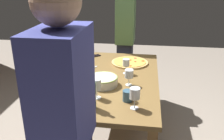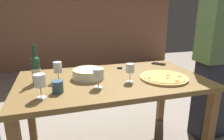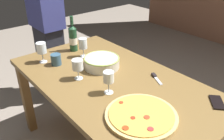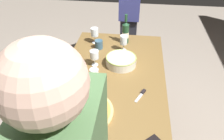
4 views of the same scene
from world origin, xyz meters
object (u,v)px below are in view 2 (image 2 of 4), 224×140
Objects in this scene: wine_glass_by_bottle at (40,82)px; wine_glass_far_right at (58,68)px; serving_bowl at (88,73)px; person_guest_left at (218,59)px; cup_amber at (58,87)px; pizza_knife at (123,68)px; dining_table at (112,88)px; cell_phone at (159,64)px; wine_glass_near_pizza at (130,69)px; wine_bottle at (36,69)px; wine_glass_far_left at (98,74)px; pizza at (164,77)px.

wine_glass_far_right is (0.12, 0.31, -0.01)m from wine_glass_by_bottle.
person_guest_left is (1.29, -0.09, 0.06)m from serving_bowl.
pizza_knife is (0.65, 0.45, -0.04)m from cup_amber.
dining_table is 0.25m from serving_bowl.
wine_glass_by_bottle reaches higher than wine_glass_far_right.
wine_glass_near_pizza is at bearing 178.17° from cell_phone.
wine_glass_by_bottle is 0.34m from wine_glass_far_right.
wine_bottle is 0.19× the size of person_guest_left.
wine_glass_far_right reaches higher than serving_bowl.
wine_glass_by_bottle is 0.15m from cup_amber.
pizza_knife is (0.35, 0.43, -0.10)m from wine_glass_far_left.
cup_amber reaches higher than dining_table.
cup_amber is at bearing -176.70° from pizza.
serving_bowl is at bearing -0.86° from wine_bottle.
serving_bowl reaches higher than dining_table.
wine_glass_by_bottle is (-0.69, -0.13, 0.00)m from wine_glass_near_pizza.
pizza is at bearing -3.00° from wine_glass_near_pizza.
wine_bottle is 1.28m from cell_phone.
serving_bowl is (-0.20, 0.06, 0.14)m from dining_table.
wine_glass_by_bottle is at bearing -111.67° from wine_glass_far_right.
wine_glass_far_right is 1.11m from cell_phone.
serving_bowl is 0.43m from wine_bottle.
wine_glass_far_left is 1.04× the size of cell_phone.
wine_glass_far_right is at bearing 86.99° from cup_amber.
dining_table is 17.93× the size of cup_amber.
pizza is 4.59× the size of cup_amber.
dining_table is 0.95× the size of person_guest_left.
wine_bottle is (-0.42, 0.01, 0.07)m from serving_bowl.
wine_bottle is at bearing -166.87° from pizza_knife.
person_guest_left is (1.55, -0.09, -0.00)m from wine_glass_far_right.
cup_amber is at bearing -93.01° from wine_glass_far_right.
wine_bottle is 2.10× the size of wine_glass_far_left.
pizza is 0.50m from cell_phone.
wine_glass_far_left is (0.46, -0.24, -0.01)m from wine_bottle.
cup_amber is (-0.46, -0.19, 0.14)m from dining_table.
person_guest_left is at bearing 9.68° from pizza.
wine_glass_near_pizza reaches higher than dining_table.
pizza is at bearing -59.00° from pizza_knife.
wine_glass_near_pizza reaches higher than wine_glass_far_left.
pizza_knife is at bearing 34.39° from cup_amber.
serving_bowl is 1.93× the size of cell_phone.
cup_amber is 0.79m from pizza_knife.
wine_bottle reaches higher than wine_glass_near_pizza.
person_guest_left is (0.47, -0.34, 0.10)m from cell_phone.
pizza reaches higher than dining_table.
wine_glass_far_right is at bearing 179.99° from serving_bowl.
wine_glass_near_pizza is 1.73× the size of cup_amber.
wine_glass_far_left is 1.00× the size of pizza_knife.
wine_glass_far_left is 1.27m from person_guest_left.
cell_phone is 0.09× the size of person_guest_left.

